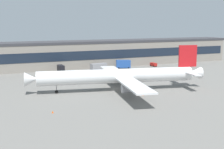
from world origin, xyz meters
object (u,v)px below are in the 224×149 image
(follow_me_car, at_px, (153,64))
(fuel_truck, at_px, (98,66))
(pushback_tractor, at_px, (187,65))
(airliner, at_px, (120,76))
(traffic_cone_0, at_px, (143,94))
(traffic_cone_1, at_px, (53,112))
(catering_truck, at_px, (124,64))
(stair_truck, at_px, (61,69))

(follow_me_car, height_order, fuel_truck, fuel_truck)
(follow_me_car, distance_m, pushback_tractor, 17.62)
(airliner, distance_m, pushback_tractor, 69.77)
(airliner, relative_size, pushback_tractor, 11.72)
(traffic_cone_0, height_order, traffic_cone_1, traffic_cone_0)
(airliner, xyz_separation_m, catering_truck, (24.75, 47.01, -2.78))
(fuel_truck, distance_m, traffic_cone_1, 74.04)
(catering_truck, bearing_deg, airliner, -117.76)
(fuel_truck, relative_size, pushback_tractor, 1.68)
(fuel_truck, bearing_deg, traffic_cone_0, -97.06)
(stair_truck, bearing_deg, traffic_cone_1, -106.98)
(stair_truck, relative_size, catering_truck, 0.80)
(stair_truck, bearing_deg, airliner, -79.77)
(follow_me_car, height_order, catering_truck, catering_truck)
(airliner, xyz_separation_m, stair_truck, (-8.23, 45.61, -3.10))
(stair_truck, relative_size, traffic_cone_1, 9.84)
(follow_me_car, height_order, pushback_tractor, follow_me_car)
(follow_me_car, distance_m, stair_truck, 50.64)
(traffic_cone_0, bearing_deg, traffic_cone_1, -165.77)
(stair_truck, bearing_deg, traffic_cone_0, -77.91)
(pushback_tractor, xyz_separation_m, traffic_cone_0, (-54.33, -48.37, -0.68))
(stair_truck, distance_m, traffic_cone_1, 66.15)
(follow_me_car, distance_m, fuel_truck, 31.91)
(fuel_truck, distance_m, catering_truck, 14.29)
(airliner, distance_m, traffic_cone_0, 11.39)
(stair_truck, distance_m, traffic_cone_0, 56.62)
(airliner, xyz_separation_m, follow_me_car, (42.39, 46.91, -3.98))
(follow_me_car, height_order, traffic_cone_1, follow_me_car)
(stair_truck, bearing_deg, follow_me_car, 1.47)
(catering_truck, relative_size, pushback_tractor, 1.47)
(catering_truck, xyz_separation_m, pushback_tractor, (33.20, -8.37, -1.24))
(airliner, bearing_deg, catering_truck, 62.24)
(stair_truck, height_order, catering_truck, catering_truck)
(airliner, relative_size, traffic_cone_1, 98.77)
(catering_truck, bearing_deg, traffic_cone_1, -128.97)
(fuel_truck, bearing_deg, stair_truck, -179.24)
(catering_truck, height_order, traffic_cone_1, catering_truck)
(traffic_cone_1, bearing_deg, traffic_cone_0, 14.23)
(stair_truck, bearing_deg, pushback_tractor, -6.02)
(fuel_truck, height_order, pushback_tractor, fuel_truck)
(pushback_tractor, bearing_deg, follow_me_car, 152.01)
(catering_truck, bearing_deg, fuel_truck, -175.40)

